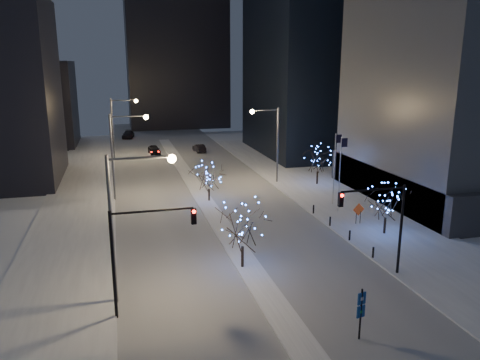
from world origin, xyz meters
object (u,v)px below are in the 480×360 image
object	(u,v)px
car_far	(128,135)
holiday_tree_median_near	(242,227)
street_lamp_w_mid	(121,145)
car_near	(154,150)
street_lamp_w_near	(127,208)
traffic_signal_east	(383,216)
holiday_tree_median_far	(209,177)
holiday_tree_plaza_near	(386,203)
construction_sign	(359,211)
street_lamp_w_far	(119,120)
holiday_tree_plaza_far	(318,160)
car_mid	(199,148)
traffic_signal_west	(138,244)
street_lamp_east	(271,135)
wayfinding_sign	(361,309)

from	to	relation	value
car_far	holiday_tree_median_near	distance (m)	70.25
street_lamp_w_mid	car_near	bearing A→B (deg)	78.47
street_lamp_w_near	street_lamp_w_mid	xyz separation A→B (m)	(0.00, 25.00, 0.00)
traffic_signal_east	holiday_tree_median_far	world-z (taller)	traffic_signal_east
holiday_tree_median_far	holiday_tree_plaza_near	bearing A→B (deg)	-47.11
car_far	construction_sign	world-z (taller)	construction_sign
street_lamp_w_near	street_lamp_w_far	world-z (taller)	same
holiday_tree_plaza_far	car_mid	bearing A→B (deg)	111.69
traffic_signal_west	holiday_tree_plaza_far	world-z (taller)	traffic_signal_west
street_lamp_east	holiday_tree_median_near	distance (m)	27.29
car_mid	holiday_tree_median_far	size ratio (longest dim) A/B	0.97
holiday_tree_median_far	street_lamp_east	bearing A→B (deg)	34.01
street_lamp_w_far	street_lamp_east	world-z (taller)	same
street_lamp_w_far	car_mid	bearing A→B (deg)	11.88
street_lamp_w_far	car_near	xyz separation A→B (m)	(5.75, 3.20, -5.74)
street_lamp_w_far	holiday_tree_plaza_far	bearing A→B (deg)	-44.76
street_lamp_w_mid	street_lamp_w_near	bearing A→B (deg)	-90.00
street_lamp_w_mid	wayfinding_sign	size ratio (longest dim) A/B	3.16
traffic_signal_east	holiday_tree_plaza_near	world-z (taller)	traffic_signal_east
wayfinding_sign	construction_sign	size ratio (longest dim) A/B	1.52
car_near	wayfinding_sign	xyz separation A→B (m)	(6.68, -61.20, 1.19)
car_near	street_lamp_east	bearing A→B (deg)	-67.44
car_mid	holiday_tree_plaza_far	size ratio (longest dim) A/B	0.85
street_lamp_w_far	traffic_signal_east	world-z (taller)	street_lamp_w_far
traffic_signal_west	holiday_tree_plaza_far	size ratio (longest dim) A/B	1.38
street_lamp_w_far	holiday_tree_plaza_far	world-z (taller)	street_lamp_w_far
car_mid	wayfinding_sign	bearing A→B (deg)	83.02
holiday_tree_median_near	construction_sign	size ratio (longest dim) A/B	2.55
holiday_tree_plaza_near	street_lamp_w_far	bearing A→B (deg)	118.16
construction_sign	holiday_tree_plaza_far	bearing A→B (deg)	76.81
traffic_signal_west	holiday_tree_plaza_far	bearing A→B (deg)	48.74
car_mid	holiday_tree_plaza_near	bearing A→B (deg)	95.74
traffic_signal_east	traffic_signal_west	bearing A→B (deg)	-176.71
car_near	holiday_tree_plaza_far	size ratio (longest dim) A/B	0.87
holiday_tree_plaza_far	street_lamp_w_far	bearing A→B (deg)	135.24
street_lamp_w_far	holiday_tree_plaza_near	distance (m)	49.11
wayfinding_sign	holiday_tree_plaza_far	bearing A→B (deg)	56.26
street_lamp_w_near	car_near	size ratio (longest dim) A/B	2.26
car_mid	holiday_tree_plaza_far	world-z (taller)	holiday_tree_plaza_far
holiday_tree_median_far	construction_sign	world-z (taller)	holiday_tree_median_far
construction_sign	street_lamp_w_mid	bearing A→B (deg)	141.74
traffic_signal_west	traffic_signal_east	bearing A→B (deg)	3.29
holiday_tree_median_near	wayfinding_sign	world-z (taller)	holiday_tree_median_near
holiday_tree_plaza_far	wayfinding_sign	distance (m)	35.73
street_lamp_w_far	holiday_tree_plaza_near	bearing A→B (deg)	-61.84
holiday_tree_median_near	car_near	bearing A→B (deg)	93.06
street_lamp_east	wayfinding_sign	size ratio (longest dim) A/B	3.16
street_lamp_w_mid	traffic_signal_east	xyz separation A→B (m)	(17.88, -26.00, -1.74)
traffic_signal_west	holiday_tree_median_far	xyz separation A→B (m)	(8.94, 23.54, -1.86)
holiday_tree_plaza_near	car_far	bearing A→B (deg)	107.80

